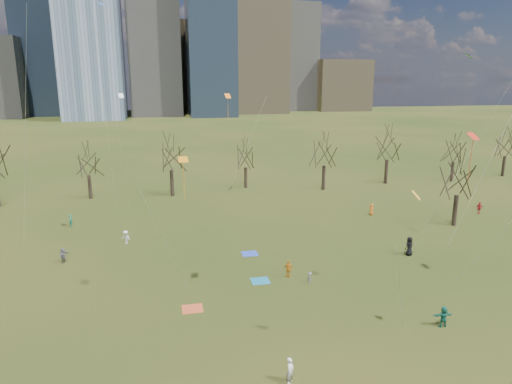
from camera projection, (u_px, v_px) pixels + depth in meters
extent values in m
plane|color=black|center=(291.00, 324.00, 33.20)|extent=(500.00, 500.00, 0.00)
cube|color=slate|center=(153.00, 14.00, 214.65)|extent=(24.00, 24.00, 95.00)
cube|color=#384C66|center=(210.00, 1.00, 209.32)|extent=(22.00, 22.00, 105.00)
cube|color=#726347|center=(258.00, 43.00, 237.82)|extent=(28.00, 28.00, 72.00)
cube|color=#384C66|center=(45.00, 47.00, 221.77)|extent=(25.00, 25.00, 65.00)
cube|color=slate|center=(295.00, 58.00, 258.88)|extent=(22.00, 22.00, 58.00)
cube|color=#726347|center=(179.00, 67.00, 256.17)|extent=(30.00, 30.00, 48.00)
cube|color=#726347|center=(338.00, 85.00, 262.88)|extent=(30.00, 28.00, 28.00)
cylinder|color=black|center=(90.00, 187.00, 67.75)|extent=(0.52, 0.52, 3.60)
cylinder|color=black|center=(172.00, 183.00, 69.22)|extent=(0.54, 0.54, 4.05)
cylinder|color=black|center=(246.00, 178.00, 74.62)|extent=(0.51, 0.51, 3.38)
cylinder|color=black|center=(324.00, 178.00, 73.23)|extent=(0.54, 0.54, 3.96)
cylinder|color=black|center=(386.00, 172.00, 77.58)|extent=(0.54, 0.54, 4.14)
cylinder|color=black|center=(452.00, 172.00, 79.18)|extent=(0.52, 0.52, 3.51)
cylinder|color=black|center=(504.00, 166.00, 83.52)|extent=(0.53, 0.53, 3.74)
cylinder|color=black|center=(455.00, 210.00, 55.18)|extent=(0.53, 0.53, 3.83)
cube|color=#186991|center=(260.00, 281.00, 40.24)|extent=(1.60, 1.50, 0.03)
cube|color=#2742B9|center=(250.00, 254.00, 46.52)|extent=(1.60, 1.50, 0.03)
cube|color=#C24926|center=(192.00, 309.00, 35.34)|extent=(1.60, 1.50, 0.03)
imported|color=white|center=(290.00, 370.00, 26.57)|extent=(0.67, 0.70, 1.62)
imported|color=slate|center=(310.00, 278.00, 39.71)|extent=(0.47, 0.71, 1.03)
imported|color=orange|center=(289.00, 269.00, 40.78)|extent=(1.02, 0.80, 1.61)
imported|color=#176857|center=(444.00, 317.00, 32.64)|extent=(1.49, 0.55, 1.59)
imported|color=black|center=(409.00, 246.00, 45.93)|extent=(1.11, 0.91, 1.95)
imported|color=white|center=(126.00, 237.00, 49.22)|extent=(1.11, 0.97, 1.49)
imported|color=red|center=(479.00, 208.00, 60.17)|extent=(1.03, 0.63, 1.64)
imported|color=slate|center=(63.00, 255.00, 44.18)|extent=(1.00, 1.43, 1.48)
imported|color=orange|center=(371.00, 209.00, 59.76)|extent=(0.54, 0.77, 1.51)
imported|color=#1C7E60|center=(71.00, 221.00, 54.90)|extent=(0.45, 0.61, 1.54)
plane|color=orange|center=(183.00, 159.00, 33.39)|extent=(1.02, 0.97, 0.30)
cylinder|color=silver|center=(168.00, 247.00, 30.20)|extent=(2.90, 8.72, 10.22)
cylinder|color=orange|center=(184.00, 181.00, 33.79)|extent=(0.04, 0.04, 2.70)
plane|color=#EBFF28|center=(430.00, 33.00, 38.63)|extent=(0.93, 0.96, 0.50)
cylinder|color=silver|center=(468.00, 156.00, 36.82)|extent=(2.72, 9.41, 19.74)
plane|color=red|center=(473.00, 136.00, 34.39)|extent=(1.06, 0.95, 0.50)
cylinder|color=silver|center=(511.00, 221.00, 33.23)|extent=(3.27, 6.14, 11.75)
cylinder|color=red|center=(470.00, 160.00, 34.84)|extent=(0.04, 0.04, 3.15)
cylinder|color=silver|center=(25.00, 144.00, 38.87)|extent=(4.97, 9.43, 21.17)
plane|color=green|center=(469.00, 56.00, 40.69)|extent=(0.98, 1.05, 0.48)
cylinder|color=silver|center=(491.00, 157.00, 41.69)|extent=(4.50, 3.43, 17.97)
plane|color=blue|center=(101.00, 4.00, 51.01)|extent=(1.01, 1.00, 0.29)
cylinder|color=silver|center=(105.00, 115.00, 50.10)|extent=(0.16, 8.01, 24.13)
plane|color=orange|center=(228.00, 96.00, 63.88)|extent=(1.20, 1.03, 0.63)
cylinder|color=silver|center=(247.00, 146.00, 64.27)|extent=(4.69, 3.66, 13.67)
cylinder|color=orange|center=(228.00, 109.00, 64.32)|extent=(0.04, 0.04, 3.00)
plane|color=yellow|center=(416.00, 195.00, 26.68)|extent=(0.81, 0.85, 0.51)
cylinder|color=silver|center=(400.00, 300.00, 23.86)|extent=(5.31, 7.16, 9.32)
plane|color=white|center=(121.00, 96.00, 54.33)|extent=(0.93, 0.80, 0.53)
cylinder|color=silver|center=(123.00, 160.00, 51.55)|extent=(0.02, 9.40, 14.04)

